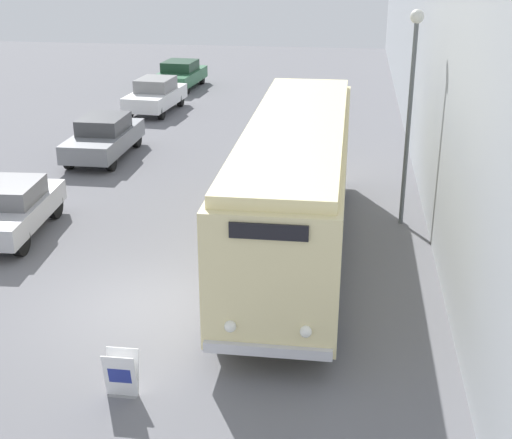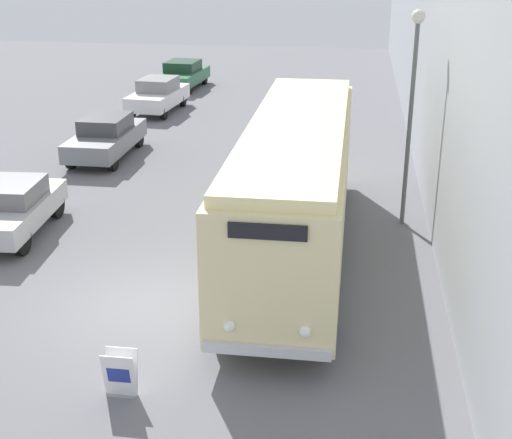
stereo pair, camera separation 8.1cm
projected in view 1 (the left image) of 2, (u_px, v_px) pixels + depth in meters
ground_plane at (138, 306)px, 15.62m from camera, size 80.00×80.00×0.00m
building_wall_right at (430, 63)px, 22.57m from camera, size 0.30×60.00×7.62m
vintage_bus at (296, 180)px, 17.54m from camera, size 2.45×11.58×3.44m
sign_board at (121, 375)px, 12.41m from camera, size 0.58×0.33×0.88m
streetlamp at (411, 88)px, 18.71m from camera, size 0.36×0.36×5.83m
parked_car_near at (9, 208)px, 19.12m from camera, size 2.08×4.11×1.44m
parked_car_mid at (104, 137)px, 25.89m from camera, size 1.80×4.42×1.51m
parked_car_far at (156, 95)px, 32.70m from camera, size 2.10×4.22×1.54m
parked_car_distant at (180, 75)px, 37.87m from camera, size 2.20×4.30×1.43m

